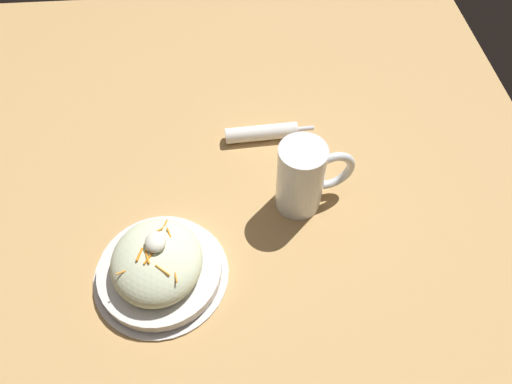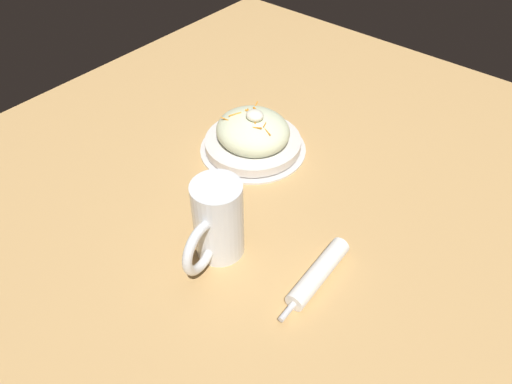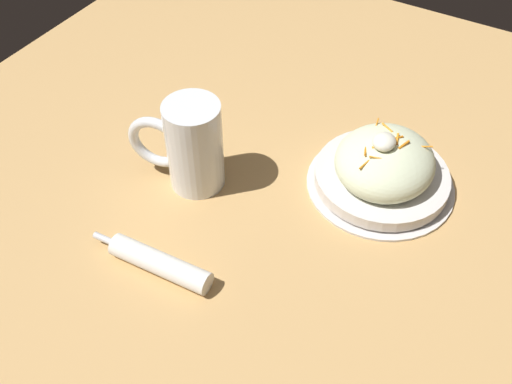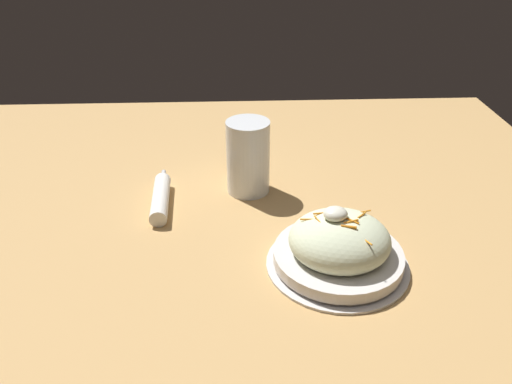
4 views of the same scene
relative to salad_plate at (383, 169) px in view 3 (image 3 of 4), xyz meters
name	(u,v)px [view 3 (image 3 of 4)]	position (x,y,z in m)	size (l,w,h in m)	color
ground_plane	(300,235)	(-0.15, 0.06, -0.04)	(1.43, 1.43, 0.00)	tan
salad_plate	(383,169)	(0.00, 0.00, 0.00)	(0.23, 0.23, 0.11)	silver
beer_mug	(192,150)	(-0.14, 0.26, 0.03)	(0.09, 0.15, 0.15)	white
napkin_roll	(159,263)	(-0.31, 0.20, -0.02)	(0.04, 0.19, 0.03)	white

